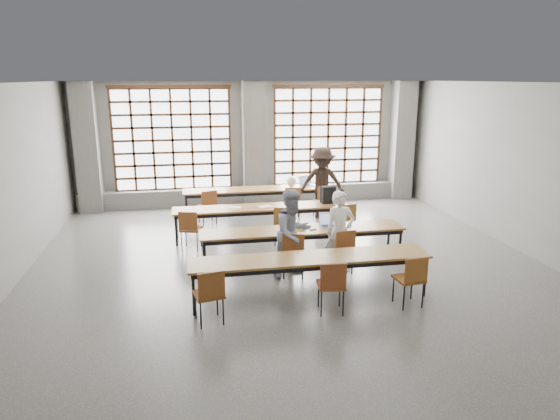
% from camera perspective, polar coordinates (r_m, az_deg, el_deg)
% --- Properties ---
extents(floor, '(11.00, 11.00, 0.00)m').
position_cam_1_polar(floor, '(9.73, 1.26, -6.75)').
color(floor, '#4E4D4B').
rests_on(floor, ground).
extents(ceiling, '(11.00, 11.00, 0.00)m').
position_cam_1_polar(ceiling, '(9.04, 1.39, 14.34)').
color(ceiling, silver).
rests_on(ceiling, floor).
extents(wall_back, '(10.00, 0.00, 10.00)m').
position_cam_1_polar(wall_back, '(14.58, -3.21, 7.64)').
color(wall_back, slate).
rests_on(wall_back, floor).
extents(wall_front, '(10.00, 0.00, 10.00)m').
position_cam_1_polar(wall_front, '(4.26, 17.21, -11.42)').
color(wall_front, slate).
rests_on(wall_front, floor).
extents(wall_right, '(0.00, 11.00, 11.00)m').
position_cam_1_polar(wall_right, '(11.36, 26.89, 3.97)').
color(wall_right, slate).
rests_on(wall_right, floor).
extents(column_left, '(0.60, 0.55, 3.50)m').
position_cam_1_polar(column_left, '(14.42, -21.19, 6.58)').
color(column_left, '#555553').
rests_on(column_left, floor).
extents(column_mid, '(0.60, 0.55, 3.50)m').
position_cam_1_polar(column_mid, '(14.31, -3.06, 7.50)').
color(column_mid, '#555553').
rests_on(column_mid, floor).
extents(column_right, '(0.60, 0.55, 3.50)m').
position_cam_1_polar(column_right, '(15.56, 13.75, 7.70)').
color(column_right, '#555553').
rests_on(column_right, floor).
extents(window_left, '(3.32, 0.12, 3.00)m').
position_cam_1_polar(window_left, '(14.37, -12.19, 7.83)').
color(window_left, white).
rests_on(window_left, wall_back).
extents(window_right, '(3.32, 0.12, 3.00)m').
position_cam_1_polar(window_right, '(14.95, 5.50, 8.36)').
color(window_right, white).
rests_on(window_right, wall_back).
extents(sill_ledge, '(9.80, 0.35, 0.50)m').
position_cam_1_polar(sill_ledge, '(14.65, -3.02, 1.72)').
color(sill_ledge, '#555553').
rests_on(sill_ledge, floor).
extents(desk_row_a, '(4.00, 0.70, 0.73)m').
position_cam_1_polar(desk_row_a, '(13.32, -2.43, 2.21)').
color(desk_row_a, brown).
rests_on(desk_row_a, floor).
extents(desk_row_b, '(4.00, 0.70, 0.73)m').
position_cam_1_polar(desk_row_b, '(11.44, -2.19, 0.08)').
color(desk_row_b, brown).
rests_on(desk_row_b, floor).
extents(desk_row_c, '(4.00, 0.70, 0.73)m').
position_cam_1_polar(desk_row_c, '(9.76, 2.61, -2.54)').
color(desk_row_c, brown).
rests_on(desk_row_c, floor).
extents(desk_row_d, '(4.00, 0.70, 0.73)m').
position_cam_1_polar(desk_row_d, '(8.28, 3.48, -5.80)').
color(desk_row_d, brown).
rests_on(desk_row_d, floor).
extents(chair_back_left, '(0.52, 0.52, 0.88)m').
position_cam_1_polar(chair_back_left, '(12.62, -8.22, 0.75)').
color(chair_back_left, brown).
rests_on(chair_back_left, floor).
extents(chair_back_mid, '(0.48, 0.48, 0.88)m').
position_cam_1_polar(chair_back_mid, '(12.88, 1.45, 1.19)').
color(chair_back_mid, brown).
rests_on(chair_back_mid, floor).
extents(chair_back_right, '(0.45, 0.46, 0.88)m').
position_cam_1_polar(chair_back_right, '(13.07, 4.96, 1.35)').
color(chair_back_right, brown).
rests_on(chair_back_right, floor).
extents(chair_mid_left, '(0.52, 0.52, 0.88)m').
position_cam_1_polar(chair_mid_left, '(10.75, -10.27, -1.83)').
color(chair_mid_left, brown).
rests_on(chair_mid_left, floor).
extents(chair_mid_centre, '(0.48, 0.48, 0.88)m').
position_cam_1_polar(chair_mid_centre, '(10.94, 0.31, -1.30)').
color(chair_mid_centre, brown).
rests_on(chair_mid_centre, floor).
extents(chair_mid_right, '(0.52, 0.52, 0.88)m').
position_cam_1_polar(chair_mid_right, '(11.29, 7.47, -0.91)').
color(chair_mid_right, brown).
rests_on(chair_mid_right, floor).
extents(chair_front_left, '(0.51, 0.51, 0.88)m').
position_cam_1_polar(chair_front_left, '(9.15, 1.55, -4.58)').
color(chair_front_left, brown).
rests_on(chair_front_left, floor).
extents(chair_front_right, '(0.49, 0.50, 0.88)m').
position_cam_1_polar(chair_front_right, '(9.39, 7.15, -4.19)').
color(chair_front_right, brown).
rests_on(chair_front_right, floor).
extents(chair_near_left, '(0.49, 0.50, 0.88)m').
position_cam_1_polar(chair_near_left, '(7.53, -8.03, -9.17)').
color(chair_near_left, '#672E14').
rests_on(chair_near_left, floor).
extents(chair_near_mid, '(0.47, 0.48, 0.88)m').
position_cam_1_polar(chair_near_mid, '(7.82, 5.96, -8.17)').
color(chair_near_mid, brown).
rests_on(chair_near_mid, floor).
extents(chair_near_right, '(0.46, 0.46, 0.88)m').
position_cam_1_polar(chair_near_right, '(8.27, 14.82, -7.28)').
color(chair_near_right, brown).
rests_on(chair_near_right, floor).
extents(student_male, '(0.60, 0.42, 1.57)m').
position_cam_1_polar(student_male, '(9.42, 6.87, -2.52)').
color(student_male, white).
rests_on(student_male, floor).
extents(student_female, '(0.99, 0.91, 1.64)m').
position_cam_1_polar(student_female, '(9.19, 1.51, -2.63)').
color(student_female, navy).
rests_on(student_female, floor).
extents(student_back, '(1.32, 0.95, 1.85)m').
position_cam_1_polar(student_back, '(13.11, 4.82, 3.14)').
color(student_back, black).
rests_on(student_back, floor).
extents(laptop_front, '(0.38, 0.33, 0.26)m').
position_cam_1_polar(laptop_front, '(9.96, 5.58, -1.47)').
color(laptop_front, '#B4B4B9').
rests_on(laptop_front, desk_row_c).
extents(laptop_back, '(0.46, 0.43, 0.26)m').
position_cam_1_polar(laptop_back, '(13.64, 3.02, 3.05)').
color(laptop_back, silver).
rests_on(laptop_back, desk_row_a).
extents(mouse, '(0.11, 0.08, 0.04)m').
position_cam_1_polar(mouse, '(9.97, 7.96, -1.79)').
color(mouse, white).
rests_on(mouse, desk_row_c).
extents(green_box, '(0.27, 0.17, 0.09)m').
position_cam_1_polar(green_box, '(9.79, 2.22, -1.81)').
color(green_box, '#2D8B3D').
rests_on(green_box, desk_row_c).
extents(phone, '(0.14, 0.09, 0.01)m').
position_cam_1_polar(phone, '(9.69, 3.78, -2.24)').
color(phone, black).
rests_on(phone, desk_row_c).
extents(paper_sheet_a, '(0.34, 0.27, 0.00)m').
position_cam_1_polar(paper_sheet_a, '(11.40, -5.22, 0.32)').
color(paper_sheet_a, white).
rests_on(paper_sheet_a, desk_row_b).
extents(paper_sheet_c, '(0.35, 0.31, 0.00)m').
position_cam_1_polar(paper_sheet_c, '(11.43, -1.70, 0.43)').
color(paper_sheet_c, white).
rests_on(paper_sheet_c, desk_row_b).
extents(backpack, '(0.34, 0.24, 0.40)m').
position_cam_1_polar(backpack, '(11.75, 5.50, 1.76)').
color(backpack, black).
rests_on(backpack, desk_row_b).
extents(plastic_bag, '(0.28, 0.23, 0.29)m').
position_cam_1_polar(plastic_bag, '(13.48, 1.32, 3.28)').
color(plastic_bag, white).
rests_on(plastic_bag, desk_row_a).
extents(red_pouch, '(0.22, 0.14, 0.06)m').
position_cam_1_polar(red_pouch, '(7.61, -8.17, -9.19)').
color(red_pouch, maroon).
rests_on(red_pouch, chair_near_left).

